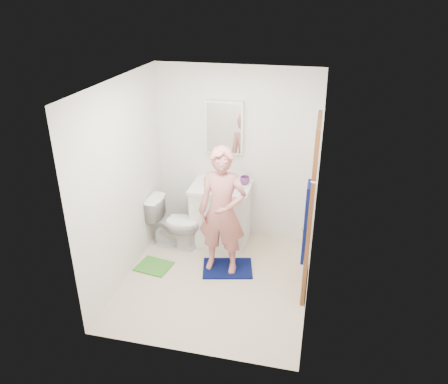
# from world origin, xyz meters

# --- Properties ---
(floor) EXTENTS (2.20, 2.40, 0.02)m
(floor) POSITION_xyz_m (0.00, 0.00, -0.01)
(floor) COLOR beige
(floor) RESTS_ON ground
(ceiling) EXTENTS (2.20, 2.40, 0.02)m
(ceiling) POSITION_xyz_m (0.00, 0.00, 2.41)
(ceiling) COLOR white
(ceiling) RESTS_ON ground
(wall_back) EXTENTS (2.20, 0.02, 2.40)m
(wall_back) POSITION_xyz_m (0.00, 1.21, 1.20)
(wall_back) COLOR silver
(wall_back) RESTS_ON ground
(wall_front) EXTENTS (2.20, 0.02, 2.40)m
(wall_front) POSITION_xyz_m (0.00, -1.21, 1.20)
(wall_front) COLOR silver
(wall_front) RESTS_ON ground
(wall_left) EXTENTS (0.02, 2.40, 2.40)m
(wall_left) POSITION_xyz_m (-1.11, 0.00, 1.20)
(wall_left) COLOR silver
(wall_left) RESTS_ON ground
(wall_right) EXTENTS (0.02, 2.40, 2.40)m
(wall_right) POSITION_xyz_m (1.11, 0.00, 1.20)
(wall_right) COLOR silver
(wall_right) RESTS_ON ground
(vanity_cabinet) EXTENTS (0.75, 0.55, 0.80)m
(vanity_cabinet) POSITION_xyz_m (-0.15, 0.91, 0.40)
(vanity_cabinet) COLOR white
(vanity_cabinet) RESTS_ON floor
(countertop) EXTENTS (0.79, 0.59, 0.05)m
(countertop) POSITION_xyz_m (-0.15, 0.91, 0.83)
(countertop) COLOR white
(countertop) RESTS_ON vanity_cabinet
(sink_basin) EXTENTS (0.40, 0.40, 0.03)m
(sink_basin) POSITION_xyz_m (-0.15, 0.91, 0.84)
(sink_basin) COLOR white
(sink_basin) RESTS_ON countertop
(faucet) EXTENTS (0.03, 0.03, 0.12)m
(faucet) POSITION_xyz_m (-0.15, 1.09, 0.91)
(faucet) COLOR silver
(faucet) RESTS_ON countertop
(medicine_cabinet) EXTENTS (0.50, 0.12, 0.70)m
(medicine_cabinet) POSITION_xyz_m (-0.15, 1.14, 1.60)
(medicine_cabinet) COLOR white
(medicine_cabinet) RESTS_ON wall_back
(mirror_panel) EXTENTS (0.46, 0.01, 0.66)m
(mirror_panel) POSITION_xyz_m (-0.15, 1.08, 1.60)
(mirror_panel) COLOR white
(mirror_panel) RESTS_ON wall_back
(door) EXTENTS (0.05, 0.80, 2.05)m
(door) POSITION_xyz_m (1.07, 0.15, 1.02)
(door) COLOR brown
(door) RESTS_ON ground
(door_knob) EXTENTS (0.07, 0.07, 0.07)m
(door_knob) POSITION_xyz_m (1.03, -0.17, 0.95)
(door_knob) COLOR gold
(door_knob) RESTS_ON door
(towel) EXTENTS (0.03, 0.24, 0.80)m
(towel) POSITION_xyz_m (1.03, -0.57, 1.25)
(towel) COLOR #070F45
(towel) RESTS_ON wall_right
(towel_hook) EXTENTS (0.06, 0.02, 0.02)m
(towel_hook) POSITION_xyz_m (1.07, -0.57, 1.67)
(towel_hook) COLOR silver
(towel_hook) RESTS_ON wall_right
(toilet) EXTENTS (0.72, 0.43, 0.71)m
(toilet) POSITION_xyz_m (-0.73, 0.66, 0.36)
(toilet) COLOR white
(toilet) RESTS_ON floor
(bath_mat) EXTENTS (0.71, 0.57, 0.02)m
(bath_mat) POSITION_xyz_m (0.09, 0.25, 0.01)
(bath_mat) COLOR #070F45
(bath_mat) RESTS_ON floor
(green_rug) EXTENTS (0.47, 0.41, 0.02)m
(green_rug) POSITION_xyz_m (-0.84, 0.09, 0.01)
(green_rug) COLOR #418E2F
(green_rug) RESTS_ON floor
(soap_dispenser) EXTENTS (0.11, 0.11, 0.21)m
(soap_dispenser) POSITION_xyz_m (-0.31, 0.87, 0.95)
(soap_dispenser) COLOR tan
(soap_dispenser) RESTS_ON countertop
(toothbrush_cup) EXTENTS (0.18, 0.18, 0.10)m
(toothbrush_cup) POSITION_xyz_m (0.15, 1.05, 0.90)
(toothbrush_cup) COLOR #73387C
(toothbrush_cup) RESTS_ON countertop
(man) EXTENTS (0.60, 0.41, 1.62)m
(man) POSITION_xyz_m (0.03, 0.24, 0.83)
(man) COLOR #BE716A
(man) RESTS_ON bath_mat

